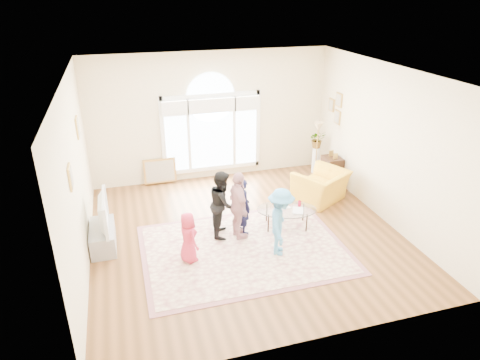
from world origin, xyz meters
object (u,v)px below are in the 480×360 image
object	(u,v)px
tv_console	(103,237)
armchair	(321,186)
area_rug	(244,249)
television	(100,213)
coffee_table	(287,210)

from	to	relation	value
tv_console	armchair	distance (m)	4.88
area_rug	television	distance (m)	2.78
tv_console	television	xyz separation A→B (m)	(0.01, -0.00, 0.53)
area_rug	television	xyz separation A→B (m)	(-2.54, 0.85, 0.73)
television	armchair	distance (m)	4.89
area_rug	television	world-z (taller)	television
television	coffee_table	bearing A→B (deg)	-4.42
coffee_table	television	bearing A→B (deg)	-169.44
area_rug	tv_console	size ratio (longest dim) A/B	3.60
coffee_table	armchair	distance (m)	1.51
television	armchair	bearing A→B (deg)	7.38
coffee_table	armchair	bearing A→B (deg)	51.86
area_rug	armchair	distance (m)	2.74
television	armchair	xyz separation A→B (m)	(4.83, 0.63, -0.37)
area_rug	armchair	bearing A→B (deg)	32.79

